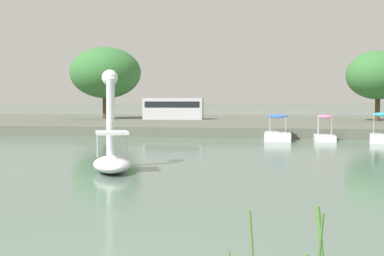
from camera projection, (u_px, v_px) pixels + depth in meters
name	position (u px, v px, depth m)	size (l,w,h in m)	color
shore_bank_far	(252.00, 123.00, 41.87)	(152.75, 25.28, 0.57)	#5B6051
swan_boat	(111.00, 149.00, 15.91)	(1.88, 2.69, 3.12)	white
pedal_boat_blue	(278.00, 133.00, 27.81)	(1.38, 2.36, 1.38)	white
pedal_boat_pink	(325.00, 134.00, 27.36)	(1.09, 1.80, 1.37)	white
pedal_boat_cyan	(380.00, 133.00, 26.63)	(1.30, 2.09, 1.51)	white
tree_sapling_by_fence	(378.00, 75.00, 38.82)	(6.07, 6.08, 5.19)	#4C3823
tree_broadleaf_right	(106.00, 73.00, 43.39)	(7.14, 7.07, 5.91)	#4C3823
parked_van	(174.00, 108.00, 42.22)	(4.83, 2.11, 1.71)	silver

